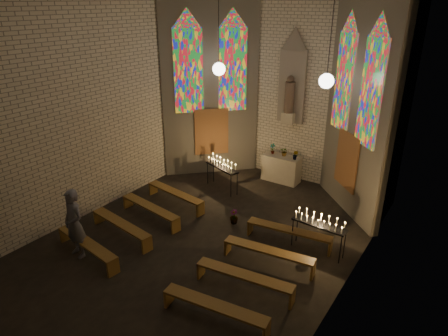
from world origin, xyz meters
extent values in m
plane|color=black|center=(0.00, 0.00, 0.00)|extent=(12.00, 12.00, 0.00)
cube|color=beige|center=(0.00, 6.00, 3.50)|extent=(8.00, 0.02, 7.00)
cube|color=beige|center=(-4.00, 0.00, 3.50)|extent=(0.02, 12.00, 7.00)
cube|color=beige|center=(4.00, 0.00, 3.50)|extent=(0.02, 12.00, 7.00)
cube|color=beige|center=(-2.75, 4.75, 3.50)|extent=(2.72, 2.72, 7.00)
cube|color=beige|center=(2.75, 4.75, 3.50)|extent=(2.72, 2.72, 7.00)
cube|color=#4C3F8C|center=(-3.21, 4.06, 4.00)|extent=(0.78, 0.78, 3.00)
cube|color=#4C3F8C|center=(-2.06, 5.21, 4.00)|extent=(0.78, 0.78, 3.00)
cube|color=#4C3F8C|center=(2.06, 5.21, 4.00)|extent=(0.78, 0.78, 3.00)
cube|color=#4C3F8C|center=(3.21, 4.06, 4.00)|extent=(0.78, 0.78, 3.00)
cube|color=brown|center=(-2.63, 4.63, 1.70)|extent=(0.95, 0.95, 1.80)
cube|color=brown|center=(2.63, 4.63, 1.70)|extent=(0.95, 0.95, 1.80)
cube|color=gray|center=(0.00, 5.92, 3.50)|extent=(1.00, 0.12, 2.60)
cone|color=gray|center=(0.00, 5.92, 5.15)|extent=(1.00, 1.00, 0.80)
cube|color=#B7AD95|center=(0.00, 5.78, 2.40)|extent=(0.45, 0.30, 0.40)
cylinder|color=brown|center=(0.00, 5.78, 3.15)|extent=(0.36, 0.36, 1.10)
sphere|color=brown|center=(0.00, 5.78, 3.80)|extent=(0.26, 0.26, 0.26)
sphere|color=white|center=(-1.90, 4.10, 4.20)|extent=(0.44, 0.44, 0.44)
cylinder|color=black|center=(-1.90, 4.10, 5.60)|extent=(0.02, 0.02, 2.80)
sphere|color=white|center=(1.90, 4.10, 4.20)|extent=(0.44, 0.44, 0.44)
cylinder|color=black|center=(1.90, 4.10, 5.60)|extent=(0.02, 0.02, 2.80)
cube|color=#B7AD95|center=(0.00, 5.45, 0.50)|extent=(1.40, 0.60, 1.00)
imported|color=#4C723F|center=(-0.41, 5.47, 1.20)|extent=(0.22, 0.15, 0.41)
imported|color=#4C723F|center=(0.06, 5.53, 1.17)|extent=(0.34, 0.30, 0.34)
imported|color=#4C723F|center=(0.55, 5.41, 1.18)|extent=(0.21, 0.18, 0.36)
imported|color=#4C723F|center=(0.21, 1.83, 0.23)|extent=(0.31, 0.31, 0.46)
cube|color=black|center=(-1.45, 3.60, 0.86)|extent=(1.53, 0.81, 0.05)
cylinder|color=black|center=(-2.15, 3.69, 0.42)|extent=(0.03, 0.03, 0.84)
cylinder|color=black|center=(-0.83, 3.25, 0.42)|extent=(0.03, 0.03, 0.84)
cylinder|color=black|center=(-2.06, 3.95, 0.42)|extent=(0.03, 0.03, 0.84)
cylinder|color=black|center=(-0.74, 3.51, 0.42)|extent=(0.03, 0.03, 0.84)
cube|color=black|center=(2.91, 1.83, 0.85)|extent=(1.50, 0.42, 0.05)
cylinder|color=black|center=(2.21, 1.72, 0.42)|extent=(0.03, 0.03, 0.83)
cylinder|color=black|center=(3.60, 1.66, 0.42)|extent=(0.03, 0.03, 0.83)
cylinder|color=black|center=(2.23, 2.00, 0.42)|extent=(0.03, 0.03, 0.83)
cylinder|color=black|center=(3.61, 1.93, 0.42)|extent=(0.03, 0.03, 0.83)
cube|color=brown|center=(-2.09, 1.77, 0.43)|extent=(2.44, 0.65, 0.06)
cube|color=brown|center=(-3.25, 1.93, 0.22)|extent=(0.10, 0.34, 0.43)
cube|color=brown|center=(-0.92, 1.62, 0.22)|extent=(0.10, 0.34, 0.43)
cube|color=brown|center=(2.09, 1.77, 0.43)|extent=(2.44, 0.65, 0.06)
cube|color=brown|center=(0.92, 1.62, 0.22)|extent=(0.10, 0.34, 0.43)
cube|color=brown|center=(3.25, 1.93, 0.22)|extent=(0.10, 0.34, 0.43)
cube|color=brown|center=(-2.09, 0.57, 0.43)|extent=(2.44, 0.65, 0.06)
cube|color=brown|center=(-3.25, 0.73, 0.22)|extent=(0.10, 0.34, 0.43)
cube|color=brown|center=(-0.92, 0.42, 0.22)|extent=(0.10, 0.34, 0.43)
cube|color=brown|center=(2.09, 0.57, 0.43)|extent=(2.44, 0.65, 0.06)
cube|color=brown|center=(0.92, 0.42, 0.22)|extent=(0.10, 0.34, 0.43)
cube|color=brown|center=(3.25, 0.73, 0.22)|extent=(0.10, 0.34, 0.43)
cube|color=brown|center=(-2.09, -0.63, 0.43)|extent=(2.44, 0.65, 0.06)
cube|color=brown|center=(-3.25, -0.47, 0.22)|extent=(0.10, 0.34, 0.43)
cube|color=brown|center=(-0.92, -0.78, 0.22)|extent=(0.10, 0.34, 0.43)
cube|color=brown|center=(2.09, -0.63, 0.43)|extent=(2.44, 0.65, 0.06)
cube|color=brown|center=(0.92, -0.78, 0.22)|extent=(0.10, 0.34, 0.43)
cube|color=brown|center=(3.25, -0.47, 0.22)|extent=(0.10, 0.34, 0.43)
cube|color=brown|center=(-2.09, -1.83, 0.43)|extent=(2.44, 0.65, 0.06)
cube|color=brown|center=(-3.25, -1.67, 0.22)|extent=(0.10, 0.34, 0.43)
cube|color=brown|center=(-0.92, -1.98, 0.22)|extent=(0.10, 0.34, 0.43)
cube|color=brown|center=(2.09, -1.83, 0.43)|extent=(2.44, 0.65, 0.06)
cube|color=brown|center=(0.92, -1.98, 0.22)|extent=(0.10, 0.34, 0.43)
cube|color=brown|center=(3.25, -1.67, 0.22)|extent=(0.10, 0.34, 0.43)
imported|color=#555560|center=(-2.37, -1.92, 0.96)|extent=(0.74, 0.52, 1.93)
camera|label=1|loc=(5.96, -7.21, 6.41)|focal=32.00mm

